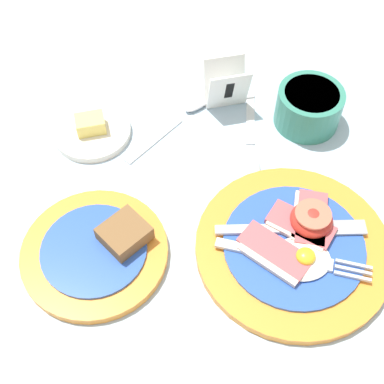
# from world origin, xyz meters

# --- Properties ---
(ground_plane) EXTENTS (3.00, 3.00, 0.00)m
(ground_plane) POSITION_xyz_m (0.00, 0.00, 0.00)
(ground_plane) COLOR #A3BCD1
(breakfast_plate) EXTENTS (0.24, 0.24, 0.04)m
(breakfast_plate) POSITION_xyz_m (0.10, 0.01, 0.01)
(breakfast_plate) COLOR orange
(breakfast_plate) RESTS_ON ground_plane
(bread_plate) EXTENTS (0.18, 0.18, 0.04)m
(bread_plate) POSITION_xyz_m (-0.14, 0.01, 0.01)
(bread_plate) COLOR orange
(bread_plate) RESTS_ON ground_plane
(sugar_cup) EXTENTS (0.09, 0.09, 0.06)m
(sugar_cup) POSITION_xyz_m (0.14, 0.22, 0.03)
(sugar_cup) COLOR #337F6B
(sugar_cup) RESTS_ON ground_plane
(butter_dish) EXTENTS (0.11, 0.11, 0.03)m
(butter_dish) POSITION_xyz_m (-0.17, 0.21, 0.01)
(butter_dish) COLOR silver
(butter_dish) RESTS_ON ground_plane
(number_card) EXTENTS (0.07, 0.06, 0.07)m
(number_card) POSITION_xyz_m (0.03, 0.26, 0.04)
(number_card) COLOR white
(number_card) RESTS_ON ground_plane
(teaspoon_by_saucer) EXTENTS (0.15, 0.15, 0.01)m
(teaspoon_by_saucer) POSITION_xyz_m (-0.03, 0.25, 0.01)
(teaspoon_by_saucer) COLOR silver
(teaspoon_by_saucer) RESTS_ON ground_plane
(teaspoon_near_cup) EXTENTS (0.04, 0.19, 0.01)m
(teaspoon_near_cup) POSITION_xyz_m (0.06, 0.16, 0.01)
(teaspoon_near_cup) COLOR silver
(teaspoon_near_cup) RESTS_ON ground_plane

